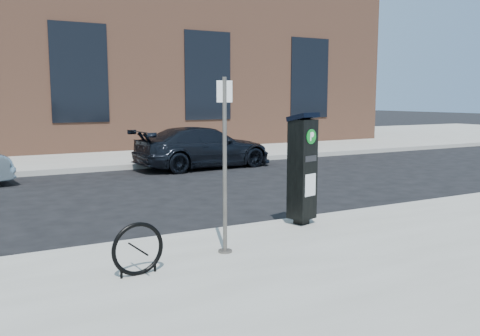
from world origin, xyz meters
TOP-DOWN VIEW (x-y plane):
  - ground at (0.00, 0.00)m, footprint 120.00×120.00m
  - sidewalk_far at (0.00, 14.00)m, footprint 60.00×12.00m
  - curb_near at (0.00, -0.02)m, footprint 60.00×0.12m
  - curb_far at (0.00, 8.02)m, footprint 60.00×0.12m
  - building at (-0.00, 17.00)m, footprint 28.00×10.05m
  - parking_kiosk at (0.89, -0.35)m, footprint 0.49×0.45m
  - sign_pole at (-0.84, -1.11)m, footprint 0.19×0.18m
  - bike_rack at (-2.08, -1.41)m, footprint 0.61×0.11m
  - car_dark at (2.67, 7.30)m, footprint 4.44×2.10m

SIDE VIEW (x-z plane):
  - ground at x=0.00m, z-range 0.00..0.00m
  - sidewalk_far at x=0.00m, z-range 0.00..0.15m
  - curb_near at x=0.00m, z-range -0.01..0.15m
  - curb_far at x=0.00m, z-range -0.01..0.15m
  - bike_rack at x=-2.08m, z-range 0.14..0.75m
  - car_dark at x=2.67m, z-range 0.00..1.25m
  - parking_kiosk at x=0.89m, z-range 0.17..1.92m
  - sign_pole at x=-0.84m, z-range 0.14..2.37m
  - building at x=0.00m, z-range 0.02..8.27m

